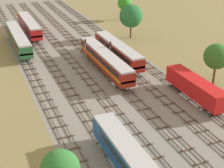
% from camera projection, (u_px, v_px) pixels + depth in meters
% --- Properties ---
extents(ground_plane, '(480.00, 480.00, 0.00)m').
position_uv_depth(ground_plane, '(79.00, 57.00, 77.63)').
color(ground_plane, olive).
extents(ballast_bed, '(26.96, 176.00, 0.01)m').
position_uv_depth(ballast_bed, '(79.00, 57.00, 77.63)').
color(ballast_bed, gray).
rests_on(ballast_bed, ground).
extents(track_far_left, '(2.40, 126.00, 0.29)m').
position_uv_depth(track_far_left, '(26.00, 62.00, 74.42)').
color(track_far_left, '#47382D').
rests_on(track_far_left, ground).
extents(track_left, '(2.40, 126.00, 0.29)m').
position_uv_depth(track_left, '(47.00, 59.00, 76.02)').
color(track_left, '#47382D').
rests_on(track_left, ground).
extents(track_centre_left, '(2.40, 126.00, 0.29)m').
position_uv_depth(track_centre_left, '(68.00, 56.00, 77.61)').
color(track_centre_left, '#47382D').
rests_on(track_centre_left, ground).
extents(track_centre, '(2.40, 126.00, 0.29)m').
position_uv_depth(track_centre, '(87.00, 53.00, 79.21)').
color(track_centre, '#47382D').
rests_on(track_centre, ground).
extents(track_centre_right, '(2.40, 126.00, 0.29)m').
position_uv_depth(track_centre_right, '(106.00, 51.00, 80.81)').
color(track_centre_right, '#47382D').
rests_on(track_centre_right, ground).
extents(track_right, '(2.40, 126.00, 0.29)m').
position_uv_depth(track_right, '(124.00, 48.00, 82.40)').
color(track_right, '#47382D').
rests_on(track_right, ground).
extents(diesel_railcar_left_nearest, '(2.96, 20.50, 3.80)m').
position_uv_depth(diesel_railcar_left_nearest, '(136.00, 167.00, 38.04)').
color(diesel_railcar_left_nearest, '#194C8C').
rests_on(diesel_railcar_left_nearest, ground).
extents(freight_boxcar_right_near, '(2.87, 14.00, 3.60)m').
position_uv_depth(freight_boxcar_right_near, '(195.00, 87.00, 57.24)').
color(freight_boxcar_right_near, red).
rests_on(freight_boxcar_right_near, ground).
extents(passenger_coach_centre_mid, '(2.96, 22.00, 3.80)m').
position_uv_depth(passenger_coach_centre_mid, '(105.00, 59.00, 68.69)').
color(passenger_coach_centre_mid, maroon).
rests_on(passenger_coach_centre_mid, ground).
extents(diesel_railcar_centre_right_midfar, '(2.96, 20.50, 3.80)m').
position_uv_depth(diesel_railcar_centre_right_midfar, '(118.00, 50.00, 73.84)').
color(diesel_railcar_centre_right_midfar, maroon).
rests_on(diesel_railcar_centre_right_midfar, ground).
extents(passenger_coach_far_left_far, '(2.96, 22.00, 3.80)m').
position_uv_depth(passenger_coach_far_left_far, '(18.00, 38.00, 81.47)').
color(passenger_coach_far_left_far, '#286638').
rests_on(passenger_coach_far_left_far, ground).
extents(diesel_railcar_left_farther, '(2.96, 20.50, 3.80)m').
position_uv_depth(diesel_railcar_left_farther, '(29.00, 25.00, 92.25)').
color(diesel_railcar_left_farther, red).
rests_on(diesel_railcar_left_farther, ground).
extents(signal_post_nearest, '(0.28, 0.47, 5.24)m').
position_uv_depth(signal_post_nearest, '(110.00, 50.00, 71.59)').
color(signal_post_nearest, gray).
rests_on(signal_post_nearest, ground).
extents(signal_post_near, '(0.28, 0.47, 5.62)m').
position_uv_depth(signal_post_near, '(85.00, 48.00, 71.92)').
color(signal_post_near, gray).
rests_on(signal_post_near, ground).
extents(lineside_tree_0, '(4.18, 4.18, 7.19)m').
position_uv_depth(lineside_tree_0, '(124.00, 3.00, 105.90)').
color(lineside_tree_0, '#4C331E').
rests_on(lineside_tree_0, ground).
extents(lineside_tree_2, '(4.70, 4.70, 7.69)m').
position_uv_depth(lineside_tree_2, '(217.00, 56.00, 62.28)').
color(lineside_tree_2, '#4C331E').
rests_on(lineside_tree_2, ground).
extents(lineside_tree_4, '(6.00, 6.00, 8.79)m').
position_uv_depth(lineside_tree_4, '(131.00, 16.00, 88.24)').
color(lineside_tree_4, '#4C331E').
rests_on(lineside_tree_4, ground).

